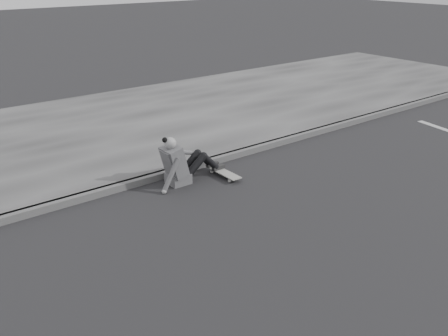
% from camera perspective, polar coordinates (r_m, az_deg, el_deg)
% --- Properties ---
extents(ground, '(80.00, 80.00, 0.00)m').
position_cam_1_polar(ground, '(7.65, 9.70, -5.37)').
color(ground, black).
rests_on(ground, ground).
extents(curb, '(24.00, 0.16, 0.12)m').
position_cam_1_polar(curb, '(9.38, -1.81, 0.71)').
color(curb, '#484848').
rests_on(curb, ground).
extents(sidewalk, '(24.00, 6.00, 0.12)m').
position_cam_1_polar(sidewalk, '(11.82, -10.50, 4.97)').
color(sidewalk, '#3D3D3D').
rests_on(sidewalk, ground).
extents(skateboard, '(0.20, 0.78, 0.09)m').
position_cam_1_polar(skateboard, '(8.86, -0.02, -0.55)').
color(skateboard, '#A9A9A3').
rests_on(skateboard, ground).
extents(seated_woman, '(1.38, 0.46, 0.88)m').
position_cam_1_polar(seated_woman, '(8.54, -4.93, 0.58)').
color(seated_woman, '#4A4A4C').
rests_on(seated_woman, ground).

